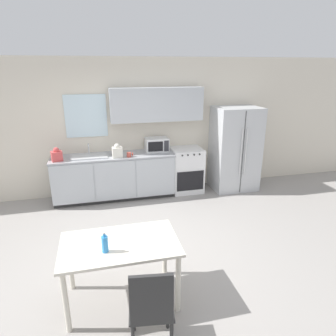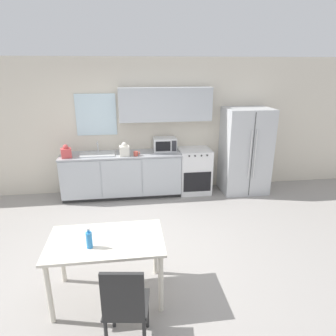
{
  "view_description": "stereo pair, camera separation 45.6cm",
  "coord_description": "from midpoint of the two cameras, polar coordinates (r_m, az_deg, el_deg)",
  "views": [
    {
      "loc": [
        -0.5,
        -3.61,
        2.53
      ],
      "look_at": [
        0.53,
        0.59,
        1.05
      ],
      "focal_mm": 32.0,
      "sensor_mm": 36.0,
      "label": 1
    },
    {
      "loc": [
        -0.05,
        -3.69,
        2.53
      ],
      "look_at": [
        0.53,
        0.59,
        1.05
      ],
      "focal_mm": 32.0,
      "sensor_mm": 36.0,
      "label": 2
    }
  ],
  "objects": [
    {
      "name": "ground_plane",
      "position": [
        4.45,
        -2.89,
        -15.76
      ],
      "size": [
        12.0,
        12.0,
        0.0
      ],
      "primitive_type": "plane",
      "color": "gray"
    },
    {
      "name": "wall_back",
      "position": [
        6.11,
        -4.04,
        8.46
      ],
      "size": [
        12.0,
        0.38,
        2.7
      ],
      "color": "beige",
      "rests_on": "ground_plane"
    },
    {
      "name": "kitchen_counter",
      "position": [
        6.06,
        -6.62,
        -1.3
      ],
      "size": [
        2.35,
        0.63,
        0.89
      ],
      "color": "#333333",
      "rests_on": "ground_plane"
    },
    {
      "name": "oven_range",
      "position": [
        6.26,
        7.12,
        -0.54
      ],
      "size": [
        0.64,
        0.6,
        0.92
      ],
      "color": "white",
      "rests_on": "ground_plane"
    },
    {
      "name": "refrigerator",
      "position": [
        6.42,
        16.47,
        3.14
      ],
      "size": [
        0.92,
        0.77,
        1.74
      ],
      "color": "silver",
      "rests_on": "ground_plane"
    },
    {
      "name": "kitchen_sink",
      "position": [
        5.94,
        -11.15,
        2.66
      ],
      "size": [
        0.68,
        0.41,
        0.22
      ],
      "color": "#B7BABC",
      "rests_on": "kitchen_counter"
    },
    {
      "name": "microwave",
      "position": [
        6.07,
        1.54,
        4.53
      ],
      "size": [
        0.46,
        0.34,
        0.27
      ],
      "color": "silver",
      "rests_on": "kitchen_counter"
    },
    {
      "name": "coffee_mug",
      "position": [
        5.74,
        -3.82,
        2.72
      ],
      "size": [
        0.12,
        0.09,
        0.09
      ],
      "color": "#BF4C3F",
      "rests_on": "kitchen_counter"
    },
    {
      "name": "grocery_bag_0",
      "position": [
        5.85,
        -16.76,
        2.92
      ],
      "size": [
        0.22,
        0.2,
        0.25
      ],
      "rotation": [
        0.0,
        0.0,
        0.24
      ],
      "color": "#D14C4C",
      "rests_on": "kitchen_counter"
    },
    {
      "name": "grocery_bag_1",
      "position": [
        5.74,
        -6.07,
        3.41
      ],
      "size": [
        0.19,
        0.16,
        0.26
      ],
      "rotation": [
        0.0,
        0.0,
        0.04
      ],
      "color": "silver",
      "rests_on": "kitchen_counter"
    },
    {
      "name": "dining_table",
      "position": [
        3.42,
        -7.84,
        -14.93
      ],
      "size": [
        1.25,
        0.75,
        0.74
      ],
      "color": "beige",
      "rests_on": "ground_plane"
    },
    {
      "name": "dining_chair_near",
      "position": [
        2.89,
        -3.33,
        -24.63
      ],
      "size": [
        0.45,
        0.45,
        0.93
      ],
      "rotation": [
        0.0,
        0.0,
        -0.14
      ],
      "color": "#282828",
      "rests_on": "ground_plane"
    },
    {
      "name": "drink_bottle",
      "position": [
        3.21,
        -10.81,
        -13.32
      ],
      "size": [
        0.07,
        0.07,
        0.23
      ],
      "color": "#338CD8",
      "rests_on": "dining_table"
    }
  ]
}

